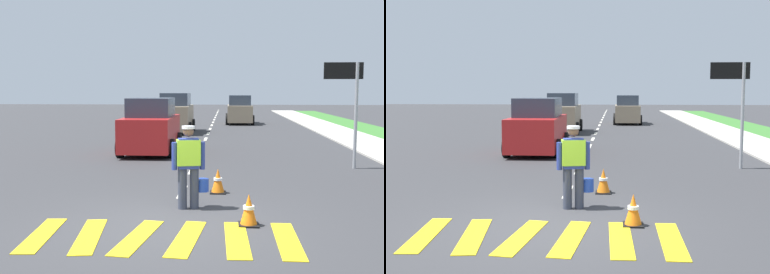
{
  "view_description": "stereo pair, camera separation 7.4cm",
  "coord_description": "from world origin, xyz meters",
  "views": [
    {
      "loc": [
        1.03,
        -8.16,
        2.38
      ],
      "look_at": [
        0.08,
        4.67,
        1.1
      ],
      "focal_mm": 44.46,
      "sensor_mm": 36.0,
      "label": 1
    },
    {
      "loc": [
        1.11,
        -8.16,
        2.38
      ],
      "look_at": [
        0.08,
        4.67,
        1.1
      ],
      "focal_mm": 44.46,
      "sensor_mm": 36.0,
      "label": 2
    }
  ],
  "objects": [
    {
      "name": "crosswalk_stripes",
      "position": [
        0.0,
        -0.75,
        0.01
      ],
      "size": [
        4.44,
        1.93,
        0.01
      ],
      "color": "yellow",
      "rests_on": "ground"
    },
    {
      "name": "traffic_cone_near",
      "position": [
        1.42,
        0.06,
        0.28
      ],
      "size": [
        0.36,
        0.36,
        0.56
      ],
      "color": "black",
      "rests_on": "ground"
    },
    {
      "name": "car_oncoming_lead",
      "position": [
        -1.83,
        9.53,
        0.96
      ],
      "size": [
        2.04,
        4.05,
        2.08
      ],
      "color": "red",
      "rests_on": "ground"
    },
    {
      "name": "lane_direction_sign",
      "position": [
        4.66,
        6.44,
        2.41
      ],
      "size": [
        1.16,
        0.11,
        3.2
      ],
      "color": "gray",
      "rests_on": "ground"
    },
    {
      "name": "traffic_cone_far",
      "position": [
        0.83,
        2.67,
        0.28
      ],
      "size": [
        0.36,
        0.36,
        0.57
      ],
      "color": "black",
      "rests_on": "ground"
    },
    {
      "name": "car_oncoming_second",
      "position": [
        -1.85,
        18.25,
        1.02
      ],
      "size": [
        1.97,
        4.21,
        2.2
      ],
      "color": "gray",
      "rests_on": "ground"
    },
    {
      "name": "road_worker",
      "position": [
        0.29,
        1.19,
        0.93
      ],
      "size": [
        0.73,
        0.47,
        1.67
      ],
      "color": "#383D4C",
      "rests_on": "ground"
    },
    {
      "name": "ground_plane",
      "position": [
        0.0,
        21.0,
        0.0
      ],
      "size": [
        96.0,
        96.0,
        0.0
      ],
      "primitive_type": "plane",
      "color": "#333335"
    },
    {
      "name": "lane_center_line",
      "position": [
        0.0,
        25.2,
        0.0
      ],
      "size": [
        0.14,
        46.4,
        0.01
      ],
      "color": "silver",
      "rests_on": "ground"
    },
    {
      "name": "car_outgoing_far",
      "position": [
        1.89,
        25.43,
        0.93
      ],
      "size": [
        1.94,
        4.0,
        2.01
      ],
      "color": "gray",
      "rests_on": "ground"
    }
  ]
}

